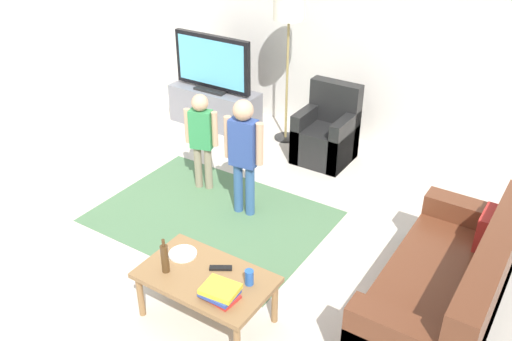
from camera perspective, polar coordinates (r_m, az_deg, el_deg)
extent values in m
plane|color=beige|center=(4.95, -3.83, -9.46)|extent=(7.80, 7.80, 0.00)
cube|color=silver|center=(6.72, 11.55, 13.85)|extent=(6.00, 0.12, 2.70)
cube|color=#4C724C|center=(5.53, -4.54, -4.72)|extent=(2.20, 1.60, 0.01)
cube|color=slate|center=(7.31, -4.23, 6.52)|extent=(1.20, 0.44, 0.50)
cube|color=black|center=(7.34, -4.42, 5.32)|extent=(1.10, 0.32, 0.03)
cube|color=black|center=(7.20, -4.40, 8.41)|extent=(0.44, 0.28, 0.03)
cube|color=black|center=(7.08, -4.51, 11.09)|extent=(1.10, 0.07, 0.68)
cube|color=#59B2D8|center=(7.05, -4.70, 11.00)|extent=(1.00, 0.01, 0.58)
cube|color=brown|center=(4.53, 18.27, -12.18)|extent=(0.80, 1.80, 0.42)
cube|color=brown|center=(4.36, 22.52, -11.17)|extent=(0.20, 1.80, 0.86)
cube|color=brown|center=(5.11, 21.03, -6.11)|extent=(0.80, 0.20, 0.60)
cube|color=#B22823|center=(4.74, 22.57, -5.60)|extent=(0.10, 0.32, 0.32)
cube|color=black|center=(6.47, 7.06, 2.74)|extent=(0.60, 0.60, 0.42)
cube|color=black|center=(6.55, 8.06, 5.33)|extent=(0.60, 0.16, 0.90)
cube|color=black|center=(6.53, 5.23, 3.97)|extent=(0.12, 0.60, 0.60)
cube|color=black|center=(6.34, 9.05, 2.91)|extent=(0.12, 0.60, 0.60)
cylinder|color=#262626|center=(7.03, 3.04, 3.42)|extent=(0.28, 0.28, 0.02)
cylinder|color=#99844C|center=(6.73, 3.21, 9.15)|extent=(0.03, 0.03, 1.50)
cylinder|color=silver|center=(6.48, 3.43, 16.45)|extent=(0.36, 0.36, 0.28)
cylinder|color=gray|center=(5.91, -5.97, 0.38)|extent=(0.08, 0.08, 0.48)
cylinder|color=gray|center=(5.88, -4.92, 0.23)|extent=(0.08, 0.08, 0.48)
cube|color=#338C4C|center=(5.69, -5.66, 4.24)|extent=(0.26, 0.19, 0.41)
sphere|color=tan|center=(5.57, -5.81, 6.96)|extent=(0.17, 0.17, 0.17)
cylinder|color=tan|center=(5.73, -7.05, 4.59)|extent=(0.06, 0.06, 0.37)
cylinder|color=tan|center=(5.63, -4.27, 4.27)|extent=(0.06, 0.06, 0.37)
cylinder|color=#33598C|center=(5.46, -1.84, -1.73)|extent=(0.09, 0.09, 0.55)
cylinder|color=#33598C|center=(5.41, -0.62, -2.06)|extent=(0.09, 0.09, 0.55)
cube|color=#2D478C|center=(5.19, -1.29, 2.87)|extent=(0.27, 0.17, 0.47)
sphere|color=tan|center=(5.05, -1.33, 6.23)|extent=(0.19, 0.19, 0.19)
cylinder|color=tan|center=(5.25, -2.91, 3.46)|extent=(0.07, 0.07, 0.42)
cylinder|color=tan|center=(5.11, 0.36, 2.73)|extent=(0.07, 0.07, 0.42)
cube|color=olive|center=(4.20, -5.18, -10.92)|extent=(1.00, 0.60, 0.04)
cylinder|color=olive|center=(4.43, -11.80, -12.50)|extent=(0.05, 0.05, 0.38)
cylinder|color=olive|center=(4.70, -7.59, -9.19)|extent=(0.05, 0.05, 0.38)
cylinder|color=olive|center=(4.30, 1.94, -13.38)|extent=(0.05, 0.05, 0.38)
cube|color=red|center=(3.99, -3.72, -12.75)|extent=(0.27, 0.20, 0.03)
cube|color=#334CA5|center=(3.98, -3.78, -12.46)|extent=(0.24, 0.21, 0.03)
cube|color=yellow|center=(3.96, -3.69, -12.07)|extent=(0.27, 0.23, 0.04)
cylinder|color=#4C3319|center=(4.19, -9.35, -8.95)|extent=(0.06, 0.06, 0.23)
cylinder|color=#4C3319|center=(4.10, -9.52, -7.37)|extent=(0.02, 0.02, 0.06)
cube|color=black|center=(4.22, -3.65, -9.98)|extent=(0.17, 0.13, 0.02)
cylinder|color=#2659B2|center=(4.06, -0.71, -10.94)|extent=(0.07, 0.07, 0.12)
cylinder|color=white|center=(4.39, -7.54, -8.49)|extent=(0.22, 0.22, 0.02)
cube|color=silver|center=(4.37, -7.34, -8.46)|extent=(0.15, 0.03, 0.01)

